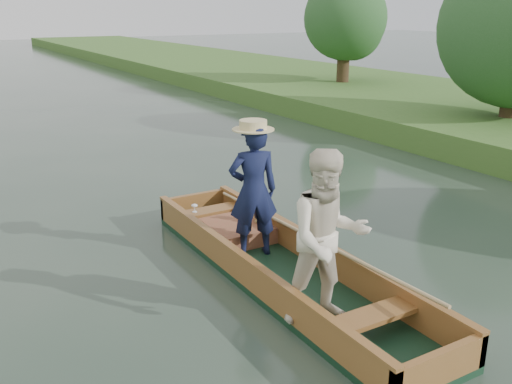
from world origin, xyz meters
TOP-DOWN VIEW (x-y plane):
  - ground at (0.00, 0.00)m, footprint 120.00×120.00m
  - trees_far at (-0.30, 7.52)m, footprint 22.70×14.81m
  - punt at (-0.07, -0.25)m, footprint 1.27×5.00m

SIDE VIEW (x-z plane):
  - ground at x=0.00m, z-range 0.00..0.00m
  - punt at x=-0.07m, z-range -0.28..1.60m
  - trees_far at x=-0.30m, z-range 0.27..4.86m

